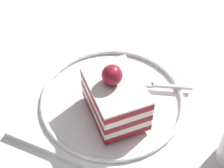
{
  "coord_description": "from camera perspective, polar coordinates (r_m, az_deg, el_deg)",
  "views": [
    {
      "loc": [
        0.16,
        -0.26,
        0.41
      ],
      "look_at": [
        -0.01,
        0.02,
        0.05
      ],
      "focal_mm": 53.6,
      "sensor_mm": 36.0,
      "label": 1
    }
  ],
  "objects": [
    {
      "name": "cake_slice",
      "position": [
        0.47,
        0.65,
        -2.14
      ],
      "size": [
        0.12,
        0.12,
        0.09
      ],
      "color": "maroon",
      "rests_on": "dessert_plate"
    },
    {
      "name": "dessert_plate",
      "position": [
        0.52,
        0.0,
        -2.9
      ],
      "size": [
        0.26,
        0.26,
        0.02
      ],
      "color": "white",
      "rests_on": "ground_plane"
    },
    {
      "name": "fork",
      "position": [
        0.53,
        7.49,
        -0.2
      ],
      "size": [
        0.1,
        0.06,
        0.0
      ],
      "color": "silver",
      "rests_on": "dessert_plate"
    },
    {
      "name": "ground_plane",
      "position": [
        0.51,
        0.02,
        -5.58
      ],
      "size": [
        2.4,
        2.4,
        0.0
      ],
      "primitive_type": "plane",
      "color": "silver"
    }
  ]
}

